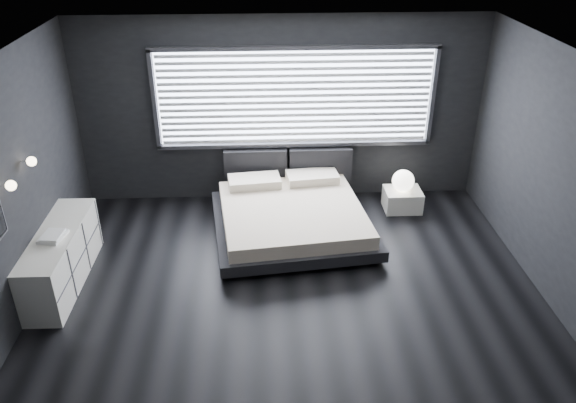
{
  "coord_description": "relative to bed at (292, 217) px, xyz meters",
  "views": [
    {
      "loc": [
        -0.32,
        -5.21,
        4.18
      ],
      "look_at": [
        0.0,
        0.85,
        0.9
      ],
      "focal_mm": 35.0,
      "sensor_mm": 36.0,
      "label": 1
    }
  ],
  "objects": [
    {
      "name": "room",
      "position": [
        -0.09,
        -1.59,
        1.14
      ],
      "size": [
        6.04,
        6.0,
        2.8
      ],
      "color": "black",
      "rests_on": "ground"
    },
    {
      "name": "window",
      "position": [
        0.11,
        1.11,
        1.35
      ],
      "size": [
        4.14,
        0.09,
        1.52
      ],
      "color": "white",
      "rests_on": "ground"
    },
    {
      "name": "headboard",
      "position": [
        0.0,
        1.05,
        0.31
      ],
      "size": [
        1.96,
        0.16,
        0.52
      ],
      "color": "black",
      "rests_on": "ground"
    },
    {
      "name": "sconce_near",
      "position": [
        -2.97,
        -1.54,
        1.34
      ],
      "size": [
        0.18,
        0.11,
        0.11
      ],
      "color": "silver",
      "rests_on": "ground"
    },
    {
      "name": "sconce_far",
      "position": [
        -2.97,
        -0.94,
        1.34
      ],
      "size": [
        0.18,
        0.11,
        0.11
      ],
      "color": "silver",
      "rests_on": "ground"
    },
    {
      "name": "bed",
      "position": [
        0.0,
        0.0,
        0.0
      ],
      "size": [
        2.36,
        2.28,
        0.55
      ],
      "color": "black",
      "rests_on": "ground"
    },
    {
      "name": "nightstand",
      "position": [
        1.72,
        0.6,
        -0.1
      ],
      "size": [
        0.55,
        0.46,
        0.32
      ],
      "primitive_type": "cube",
      "rotation": [
        0.0,
        0.0,
        -0.01
      ],
      "color": "white",
      "rests_on": "ground"
    },
    {
      "name": "orb_lamp",
      "position": [
        1.7,
        0.59,
        0.22
      ],
      "size": [
        0.33,
        0.33,
        0.33
      ],
      "primitive_type": "sphere",
      "color": "white",
      "rests_on": "nightstand"
    },
    {
      "name": "dresser",
      "position": [
        -2.87,
        -1.01,
        0.09
      ],
      "size": [
        0.53,
        1.76,
        0.7
      ],
      "color": "white",
      "rests_on": "ground"
    },
    {
      "name": "book_stack",
      "position": [
        -2.85,
        -1.13,
        0.47
      ],
      "size": [
        0.3,
        0.36,
        0.07
      ],
      "color": "white",
      "rests_on": "dresser"
    }
  ]
}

